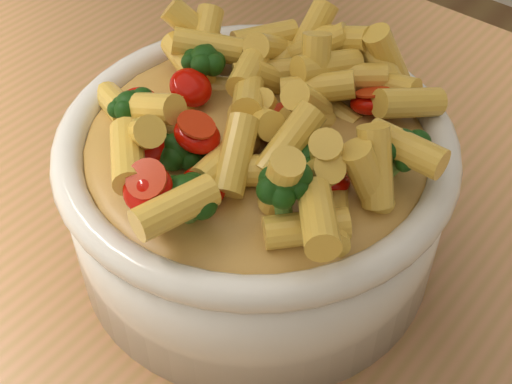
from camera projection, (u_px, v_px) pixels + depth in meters
The scene contains 3 objects.
table at pixel (205, 275), 0.67m from camera, with size 1.20×0.80×0.90m.
serving_bowl at pixel (256, 191), 0.52m from camera, with size 0.28×0.28×0.12m.
pasta_salad at pixel (256, 111), 0.47m from camera, with size 0.22×0.22×0.05m.
Camera 1 is at (0.30, -0.29, 1.33)m, focal length 50.00 mm.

